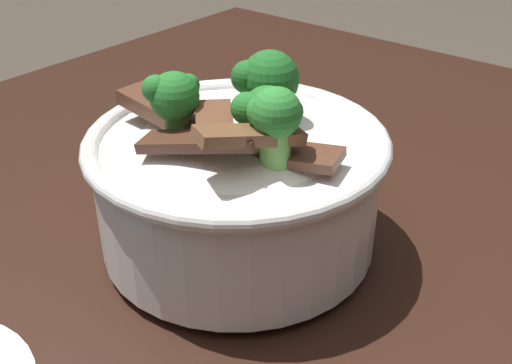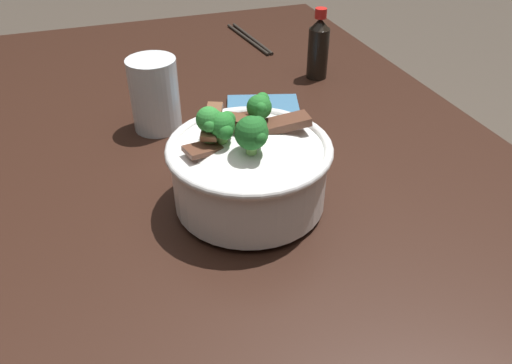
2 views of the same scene
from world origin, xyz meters
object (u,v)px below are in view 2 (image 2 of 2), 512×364
(drinking_glass, at_px, (155,99))
(soy_sauce_bottle, at_px, (318,48))
(chopsticks_pair, at_px, (249,39))
(rice_bowl, at_px, (249,165))
(folded_napkin, at_px, (264,114))

(drinking_glass, distance_m, soy_sauce_bottle, 0.35)
(drinking_glass, bearing_deg, chopsticks_pair, 141.40)
(rice_bowl, distance_m, drinking_glass, 0.26)
(chopsticks_pair, xyz_separation_m, folded_napkin, (0.36, -0.09, 0.00))
(chopsticks_pair, xyz_separation_m, soy_sauce_bottle, (0.24, 0.06, 0.06))
(chopsticks_pair, bearing_deg, drinking_glass, -38.60)
(chopsticks_pair, distance_m, soy_sauce_bottle, 0.26)
(rice_bowl, xyz_separation_m, folded_napkin, (-0.23, 0.10, -0.06))
(rice_bowl, bearing_deg, folded_napkin, 155.75)
(drinking_glass, xyz_separation_m, soy_sauce_bottle, (-0.10, 0.33, 0.01))
(rice_bowl, xyz_separation_m, soy_sauce_bottle, (-0.35, 0.26, -0.00))
(soy_sauce_bottle, bearing_deg, drinking_glass, -73.28)
(folded_napkin, bearing_deg, soy_sauce_bottle, 127.90)
(soy_sauce_bottle, bearing_deg, folded_napkin, -52.10)
(drinking_glass, relative_size, folded_napkin, 0.87)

